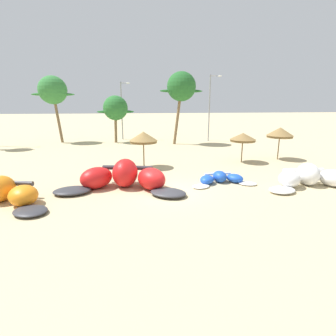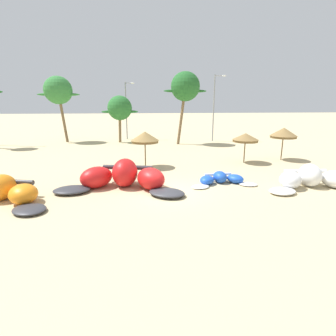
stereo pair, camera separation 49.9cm
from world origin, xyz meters
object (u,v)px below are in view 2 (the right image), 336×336
at_px(kite_center, 313,179).
at_px(beach_umbrella_near_palms, 284,133).
at_px(lamppost_west_center, 127,108).
at_px(kite_left_of_center, 221,179).
at_px(beach_umbrella_near_van, 145,137).
at_px(palm_left, 58,91).
at_px(kite_left, 123,178).
at_px(palm_left_of_gap, 120,108).
at_px(beach_umbrella_middle, 245,138).
at_px(lamppost_east_center, 215,105).
at_px(palm_center_left, 185,87).

xyz_separation_m(kite_center, beach_umbrella_near_palms, (2.59, 8.33, 2.04)).
bearing_deg(lamppost_west_center, kite_left_of_center, -73.59).
xyz_separation_m(beach_umbrella_near_van, palm_left, (-11.04, 16.39, 4.39)).
xyz_separation_m(kite_left, kite_left_of_center, (6.55, 0.20, -0.40)).
relative_size(beach_umbrella_near_van, palm_left_of_gap, 0.48).
distance_m(palm_left, palm_left_of_gap, 8.56).
height_order(kite_left_of_center, beach_umbrella_near_palms, beach_umbrella_near_palms).
bearing_deg(lamppost_west_center, kite_center, -63.66).
xyz_separation_m(beach_umbrella_middle, palm_left_of_gap, (-11.93, 14.57, 2.33)).
relative_size(palm_left, palm_left_of_gap, 1.40).
relative_size(kite_left, lamppost_east_center, 0.90).
distance_m(kite_left, lamppost_west_center, 24.22).
distance_m(beach_umbrella_middle, palm_left, 25.93).
relative_size(kite_center, palm_left_of_gap, 1.08).
bearing_deg(kite_left_of_center, lamppost_west_center, 106.41).
bearing_deg(beach_umbrella_near_van, beach_umbrella_near_palms, 6.08).
bearing_deg(kite_left_of_center, kite_center, -16.10).
relative_size(kite_left_of_center, beach_umbrella_middle, 1.74).
relative_size(palm_left, lamppost_west_center, 1.07).
xyz_separation_m(kite_left, palm_center_left, (7.26, 18.16, 6.63)).
relative_size(palm_left, palm_center_left, 0.96).
xyz_separation_m(kite_left_of_center, palm_left, (-15.99, 21.73, 6.66)).
distance_m(kite_left, palm_left_of_gap, 21.20).
distance_m(kite_left, kite_left_of_center, 6.56).
xyz_separation_m(kite_center, beach_umbrella_near_van, (-10.50, 6.94, 2.00)).
distance_m(kite_left_of_center, beach_umbrella_middle, 7.55).
height_order(kite_center, palm_center_left, palm_center_left).
bearing_deg(kite_center, palm_left_of_gap, 121.10).
bearing_deg(palm_left, lamppost_west_center, 12.23).
bearing_deg(beach_umbrella_near_palms, kite_center, -107.24).
bearing_deg(lamppost_east_center, beach_umbrella_near_palms, -78.48).
relative_size(beach_umbrella_near_palms, palm_left_of_gap, 0.49).
bearing_deg(kite_center, palm_left, 132.71).
relative_size(beach_umbrella_near_palms, palm_left, 0.35).
bearing_deg(palm_left, kite_center, -47.29).
bearing_deg(kite_left_of_center, palm_left_of_gap, 110.83).
xyz_separation_m(kite_left, lamppost_east_center, (11.92, 20.50, 4.40)).
bearing_deg(palm_left_of_gap, kite_left_of_center, -69.17).
xyz_separation_m(kite_center, palm_left, (-21.54, 23.33, 6.39)).
bearing_deg(beach_umbrella_middle, kite_left_of_center, -124.31).
relative_size(kite_left, lamppost_west_center, 0.99).
bearing_deg(beach_umbrella_near_palms, beach_umbrella_middle, -169.80).
bearing_deg(kite_left, beach_umbrella_near_palms, 25.30).
bearing_deg(palm_left, beach_umbrella_near_van, -56.04).
distance_m(beach_umbrella_near_palms, palm_left, 28.74).
distance_m(kite_center, beach_umbrella_middle, 7.94).
bearing_deg(palm_left, beach_umbrella_near_palms, -31.87).
bearing_deg(kite_center, kite_left, 173.42).
distance_m(kite_left_of_center, beach_umbrella_near_van, 7.63).
distance_m(palm_left, lamppost_west_center, 9.51).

